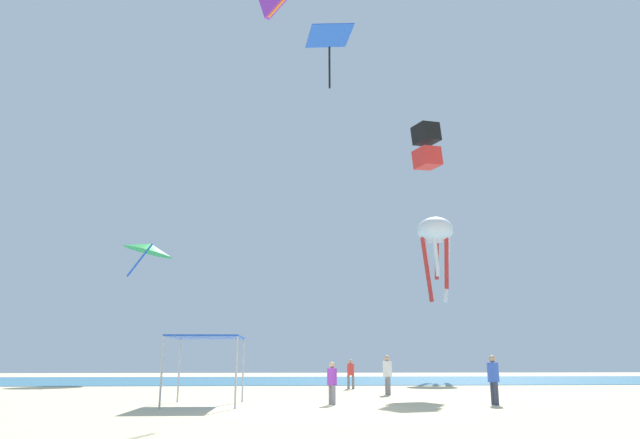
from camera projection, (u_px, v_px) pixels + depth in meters
name	position (u px, v px, depth m)	size (l,w,h in m)	color
ground	(317.00, 411.00, 19.23)	(110.00, 110.00, 0.10)	beige
ocean_strip	(299.00, 380.00, 46.09)	(110.00, 19.60, 0.03)	teal
canopy_tent	(207.00, 340.00, 21.59)	(2.64, 3.38, 2.52)	#B2B2B7
person_near_tent	(351.00, 371.00, 32.89)	(0.41, 0.40, 1.68)	slate
person_leftmost	(332.00, 379.00, 21.46)	(0.37, 0.40, 1.57)	slate
person_central	(493.00, 376.00, 21.48)	(0.43, 0.48, 1.82)	#33384C
person_rightmost	(387.00, 372.00, 27.44)	(0.44, 0.49, 1.86)	slate
kite_octopus_white	(435.00, 235.00, 49.07)	(3.87, 3.87, 7.37)	white
kite_box_black	(427.00, 146.00, 39.47)	(2.05, 1.99, 3.26)	black
kite_delta_green	(149.00, 248.00, 46.19)	(4.58, 4.53, 3.42)	green
kite_diamond_blue	(329.00, 39.00, 34.28)	(2.84, 2.86, 3.68)	blue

